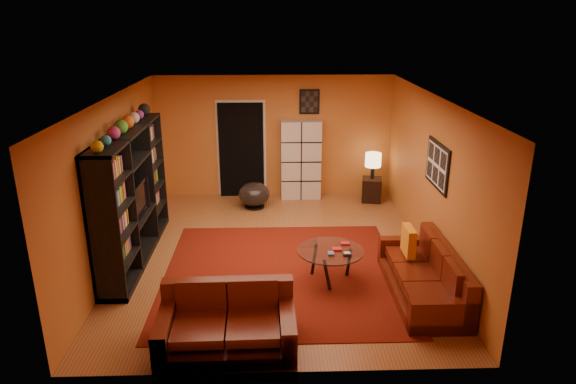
{
  "coord_description": "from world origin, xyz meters",
  "views": [
    {
      "loc": [
        -0.04,
        -7.74,
        3.77
      ],
      "look_at": [
        0.21,
        0.1,
        1.05
      ],
      "focal_mm": 32.0,
      "sensor_mm": 36.0,
      "label": 1
    }
  ],
  "objects_px": {
    "sofa": "(428,276)",
    "coffee_table": "(330,253)",
    "tv": "(135,200)",
    "entertainment_unit": "(132,196)",
    "loveseat": "(227,322)",
    "storage_cabinet": "(301,160)",
    "table_lamp": "(373,161)",
    "bowl_chair": "(254,195)",
    "side_table": "(372,190)"
  },
  "relations": [
    {
      "from": "sofa",
      "to": "bowl_chair",
      "type": "xyz_separation_m",
      "value": [
        -2.55,
        3.56,
        -0.0
      ]
    },
    {
      "from": "sofa",
      "to": "table_lamp",
      "type": "height_order",
      "value": "table_lamp"
    },
    {
      "from": "entertainment_unit",
      "to": "bowl_chair",
      "type": "distance_m",
      "value": 2.97
    },
    {
      "from": "loveseat",
      "to": "bowl_chair",
      "type": "relative_size",
      "value": 2.56
    },
    {
      "from": "sofa",
      "to": "entertainment_unit",
      "type": "bearing_deg",
      "value": 162.93
    },
    {
      "from": "coffee_table",
      "to": "entertainment_unit",
      "type": "bearing_deg",
      "value": 163.26
    },
    {
      "from": "entertainment_unit",
      "to": "storage_cabinet",
      "type": "xyz_separation_m",
      "value": [
        2.84,
        2.8,
        -0.21
      ]
    },
    {
      "from": "entertainment_unit",
      "to": "table_lamp",
      "type": "relative_size",
      "value": 5.45
    },
    {
      "from": "coffee_table",
      "to": "table_lamp",
      "type": "xyz_separation_m",
      "value": [
        1.26,
        3.44,
        0.44
      ]
    },
    {
      "from": "loveseat",
      "to": "side_table",
      "type": "bearing_deg",
      "value": -29.82
    },
    {
      "from": "bowl_chair",
      "to": "storage_cabinet",
      "type": "bearing_deg",
      "value": 31.85
    },
    {
      "from": "storage_cabinet",
      "to": "table_lamp",
      "type": "distance_m",
      "value": 1.52
    },
    {
      "from": "tv",
      "to": "loveseat",
      "type": "distance_m",
      "value": 2.97
    },
    {
      "from": "entertainment_unit",
      "to": "table_lamp",
      "type": "xyz_separation_m",
      "value": [
        4.34,
        2.51,
        -0.16
      ]
    },
    {
      "from": "entertainment_unit",
      "to": "table_lamp",
      "type": "height_order",
      "value": "entertainment_unit"
    },
    {
      "from": "table_lamp",
      "to": "entertainment_unit",
      "type": "bearing_deg",
      "value": -149.95
    },
    {
      "from": "loveseat",
      "to": "tv",
      "type": "bearing_deg",
      "value": 32.85
    },
    {
      "from": "coffee_table",
      "to": "storage_cabinet",
      "type": "relative_size",
      "value": 0.58
    },
    {
      "from": "side_table",
      "to": "table_lamp",
      "type": "bearing_deg",
      "value": 0.0
    },
    {
      "from": "tv",
      "to": "entertainment_unit",
      "type": "bearing_deg",
      "value": 61.49
    },
    {
      "from": "sofa",
      "to": "loveseat",
      "type": "xyz_separation_m",
      "value": [
        -2.74,
        -1.04,
        -0.0
      ]
    },
    {
      "from": "tv",
      "to": "loveseat",
      "type": "xyz_separation_m",
      "value": [
        1.62,
        -2.39,
        -0.71
      ]
    },
    {
      "from": "tv",
      "to": "loveseat",
      "type": "height_order",
      "value": "tv"
    },
    {
      "from": "storage_cabinet",
      "to": "bowl_chair",
      "type": "bearing_deg",
      "value": -148.98
    },
    {
      "from": "sofa",
      "to": "side_table",
      "type": "distance_m",
      "value": 3.89
    },
    {
      "from": "loveseat",
      "to": "storage_cabinet",
      "type": "distance_m",
      "value": 5.37
    },
    {
      "from": "sofa",
      "to": "storage_cabinet",
      "type": "xyz_separation_m",
      "value": [
        -1.57,
        4.18,
        0.56
      ]
    },
    {
      "from": "loveseat",
      "to": "coffee_table",
      "type": "xyz_separation_m",
      "value": [
        1.4,
        1.49,
        0.17
      ]
    },
    {
      "from": "tv",
      "to": "side_table",
      "type": "bearing_deg",
      "value": -59.39
    },
    {
      "from": "sofa",
      "to": "side_table",
      "type": "relative_size",
      "value": 4.11
    },
    {
      "from": "tv",
      "to": "bowl_chair",
      "type": "xyz_separation_m",
      "value": [
        1.81,
        2.21,
        -0.71
      ]
    },
    {
      "from": "loveseat",
      "to": "storage_cabinet",
      "type": "relative_size",
      "value": 0.97
    },
    {
      "from": "side_table",
      "to": "table_lamp",
      "type": "height_order",
      "value": "table_lamp"
    },
    {
      "from": "coffee_table",
      "to": "side_table",
      "type": "xyz_separation_m",
      "value": [
        1.26,
        3.44,
        -0.2
      ]
    },
    {
      "from": "loveseat",
      "to": "bowl_chair",
      "type": "height_order",
      "value": "loveseat"
    },
    {
      "from": "loveseat",
      "to": "bowl_chair",
      "type": "bearing_deg",
      "value": -3.67
    },
    {
      "from": "storage_cabinet",
      "to": "bowl_chair",
      "type": "distance_m",
      "value": 1.29
    },
    {
      "from": "sofa",
      "to": "bowl_chair",
      "type": "bearing_deg",
      "value": 125.88
    },
    {
      "from": "sofa",
      "to": "storage_cabinet",
      "type": "height_order",
      "value": "storage_cabinet"
    },
    {
      "from": "table_lamp",
      "to": "side_table",
      "type": "bearing_deg",
      "value": 0.0
    },
    {
      "from": "tv",
      "to": "bowl_chair",
      "type": "distance_m",
      "value": 2.94
    },
    {
      "from": "sofa",
      "to": "loveseat",
      "type": "height_order",
      "value": "same"
    },
    {
      "from": "sofa",
      "to": "coffee_table",
      "type": "bearing_deg",
      "value": 161.56
    },
    {
      "from": "tv",
      "to": "storage_cabinet",
      "type": "distance_m",
      "value": 3.98
    },
    {
      "from": "sofa",
      "to": "storage_cabinet",
      "type": "bearing_deg",
      "value": 110.82
    },
    {
      "from": "entertainment_unit",
      "to": "tv",
      "type": "height_order",
      "value": "entertainment_unit"
    },
    {
      "from": "entertainment_unit",
      "to": "bowl_chair",
      "type": "bearing_deg",
      "value": 49.66
    },
    {
      "from": "entertainment_unit",
      "to": "coffee_table",
      "type": "bearing_deg",
      "value": -16.74
    },
    {
      "from": "sofa",
      "to": "table_lamp",
      "type": "bearing_deg",
      "value": 91.29
    },
    {
      "from": "bowl_chair",
      "to": "table_lamp",
      "type": "xyz_separation_m",
      "value": [
        2.48,
        0.32,
        0.61
      ]
    }
  ]
}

